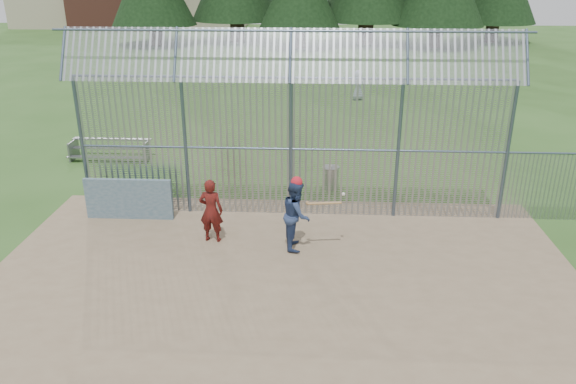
# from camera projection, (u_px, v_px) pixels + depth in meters

# --- Properties ---
(ground) EXTENTS (120.00, 120.00, 0.00)m
(ground) POSITION_uv_depth(u_px,v_px,m) (283.00, 274.00, 13.31)
(ground) COLOR #2D511E
(ground) RESTS_ON ground
(dirt_infield) EXTENTS (14.00, 10.00, 0.02)m
(dirt_infield) POSITION_uv_depth(u_px,v_px,m) (282.00, 285.00, 12.84)
(dirt_infield) COLOR #756047
(dirt_infield) RESTS_ON ground
(dugout_wall) EXTENTS (2.50, 0.12, 1.20)m
(dugout_wall) POSITION_uv_depth(u_px,v_px,m) (129.00, 199.00, 15.98)
(dugout_wall) COLOR #38566B
(dugout_wall) RESTS_ON dirt_infield
(batter) EXTENTS (0.71, 0.90, 1.81)m
(batter) POSITION_uv_depth(u_px,v_px,m) (296.00, 215.00, 14.24)
(batter) COLOR navy
(batter) RESTS_ON dirt_infield
(onlooker) EXTENTS (0.67, 0.47, 1.72)m
(onlooker) POSITION_uv_depth(u_px,v_px,m) (211.00, 210.00, 14.59)
(onlooker) COLOR maroon
(onlooker) RESTS_ON dirt_infield
(bg_kid_standing) EXTENTS (0.91, 0.75, 1.60)m
(bg_kid_standing) POSITION_uv_depth(u_px,v_px,m) (358.00, 85.00, 30.18)
(bg_kid_standing) COLOR gray
(bg_kid_standing) RESTS_ON ground
(batting_gear) EXTENTS (1.36, 0.38, 0.68)m
(batting_gear) POSITION_uv_depth(u_px,v_px,m) (302.00, 186.00, 13.91)
(batting_gear) COLOR red
(batting_gear) RESTS_ON ground
(trash_can) EXTENTS (0.56, 0.56, 0.82)m
(trash_can) POSITION_uv_depth(u_px,v_px,m) (331.00, 177.00, 18.29)
(trash_can) COLOR gray
(trash_can) RESTS_ON ground
(bleacher) EXTENTS (3.00, 0.95, 0.72)m
(bleacher) POSITION_uv_depth(u_px,v_px,m) (110.00, 149.00, 21.00)
(bleacher) COLOR slate
(bleacher) RESTS_ON ground
(backstop_fence) EXTENTS (20.09, 0.81, 5.30)m
(backstop_fence) POSITION_uv_depth(u_px,v_px,m) (356.00, 138.00, 15.50)
(backstop_fence) COLOR #47566B
(backstop_fence) RESTS_ON ground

